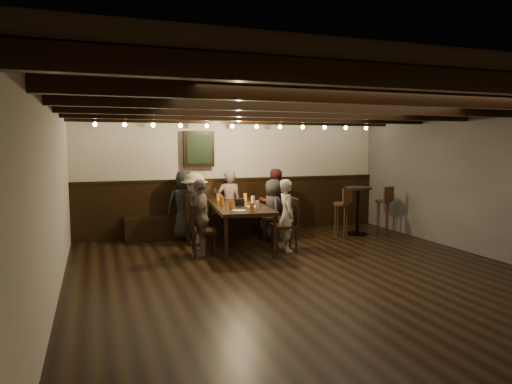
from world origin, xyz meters
name	(u,v)px	position (x,y,z in m)	size (l,w,h in m)	color
room	(241,187)	(-0.29, 2.21, 1.07)	(7.00, 7.00, 7.00)	black
dining_table	(239,209)	(-0.37, 2.06, 0.70)	(1.13, 2.12, 0.76)	black
chair_left_near	(197,228)	(-1.04, 2.58, 0.29)	(0.48, 0.48, 0.95)	black
chair_left_far	(202,240)	(-1.14, 1.69, 0.26)	(0.43, 0.43, 0.86)	black
chair_right_near	(271,225)	(0.39, 2.43, 0.29)	(0.48, 0.48, 0.94)	black
chair_right_far	(285,235)	(0.29, 1.53, 0.28)	(0.46, 0.46, 0.92)	black
person_bench_left	(184,205)	(-1.17, 3.05, 0.68)	(0.66, 0.43, 1.35)	black
person_bench_centre	(229,203)	(-0.26, 3.10, 0.66)	(0.48, 0.32, 1.33)	slate
person_bench_right	(274,202)	(0.62, 2.85, 0.67)	(0.66, 0.51, 1.35)	#571E1E
person_left_near	(195,209)	(-1.07, 2.59, 0.66)	(0.86, 0.49, 1.33)	#A09187
person_left_far	(200,217)	(-1.17, 1.69, 0.64)	(0.75, 0.31, 1.28)	gray
person_right_near	(273,210)	(0.42, 2.42, 0.59)	(0.58, 0.38, 1.18)	#2B2B2E
person_right_far	(287,215)	(0.32, 1.53, 0.62)	(0.45, 0.30, 1.24)	#B6AF9A
pint_a	(218,197)	(-0.57, 2.78, 0.83)	(0.07, 0.07, 0.14)	#BF7219
pint_b	(245,197)	(-0.05, 2.68, 0.83)	(0.07, 0.07, 0.14)	#BF7219
pint_c	(222,201)	(-0.66, 2.19, 0.83)	(0.07, 0.07, 0.14)	#BF7219
pint_d	(253,200)	(-0.05, 2.22, 0.83)	(0.07, 0.07, 0.14)	silver
pint_e	(232,205)	(-0.64, 1.63, 0.83)	(0.07, 0.07, 0.14)	#BF7219
pint_f	(257,205)	(-0.23, 1.49, 0.83)	(0.07, 0.07, 0.14)	silver
pint_g	(252,207)	(-0.41, 1.26, 0.83)	(0.07, 0.07, 0.14)	#BF7219
plate_near	(239,211)	(-0.60, 1.38, 0.77)	(0.24, 0.24, 0.01)	white
plate_far	(253,207)	(-0.23, 1.74, 0.77)	(0.24, 0.24, 0.01)	white
condiment_caddy	(240,202)	(-0.38, 2.01, 0.82)	(0.15, 0.10, 0.12)	black
candle	(242,202)	(-0.22, 2.34, 0.79)	(0.05, 0.05, 0.05)	beige
high_top_table	(358,203)	(2.25, 2.35, 0.64)	(0.55, 0.55, 0.98)	black
bar_stool_left	(341,220)	(1.76, 2.14, 0.37)	(0.34, 0.36, 0.99)	#311B0F
bar_stool_right	(383,216)	(2.76, 2.19, 0.37)	(0.33, 0.34, 0.99)	#311B0F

